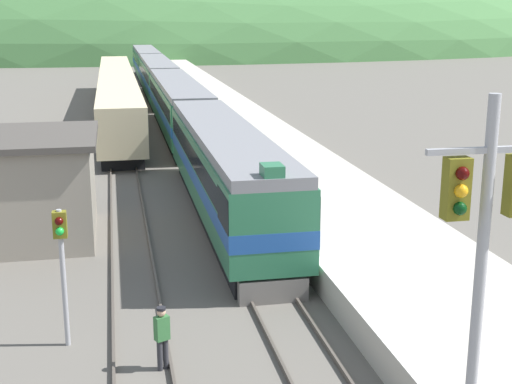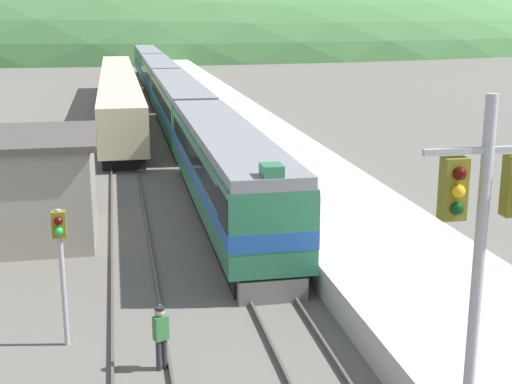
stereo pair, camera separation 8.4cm
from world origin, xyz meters
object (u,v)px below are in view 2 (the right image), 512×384
(carriage_third, at_px, (159,78))
(track_worker, at_px, (161,334))
(carriage_fourth, at_px, (148,62))
(siding_train, at_px, (119,94))
(signal_post_siding, at_px, (61,249))
(express_train_lead_car, at_px, (226,170))
(signal_mast_main, at_px, (480,252))
(carriage_second, at_px, (179,106))

(carriage_third, bearing_deg, track_worker, -93.67)
(carriage_fourth, bearing_deg, siding_train, -97.01)
(signal_post_siding, relative_size, track_worker, 2.26)
(siding_train, bearing_deg, express_train_lead_car, -82.74)
(express_train_lead_car, bearing_deg, carriage_third, 90.00)
(signal_mast_main, bearing_deg, carriage_fourth, 90.82)
(carriage_fourth, relative_size, signal_mast_main, 2.87)
(express_train_lead_car, height_order, signal_mast_main, signal_mast_main)
(carriage_third, height_order, signal_mast_main, signal_mast_main)
(express_train_lead_car, relative_size, carriage_second, 0.90)
(carriage_second, distance_m, carriage_fourth, 45.52)
(express_train_lead_car, relative_size, siding_train, 0.42)
(carriage_fourth, bearing_deg, track_worker, -92.63)
(express_train_lead_car, distance_m, track_worker, 13.64)
(signal_post_siding, bearing_deg, carriage_second, 79.47)
(carriage_second, height_order, carriage_fourth, same)
(carriage_second, height_order, carriage_third, same)
(siding_train, height_order, signal_post_siding, signal_post_siding)
(carriage_second, height_order, signal_mast_main, signal_mast_main)
(carriage_second, bearing_deg, carriage_third, 90.00)
(carriage_third, bearing_deg, siding_train, -110.09)
(siding_train, bearing_deg, carriage_second, -69.40)
(carriage_fourth, distance_m, signal_post_siding, 78.88)
(carriage_second, height_order, signal_post_siding, carriage_second)
(siding_train, xyz_separation_m, signal_post_siding, (-1.93, -44.34, 0.85))
(siding_train, xyz_separation_m, track_worker, (0.52, -46.21, -0.94))
(express_train_lead_car, relative_size, signal_post_siding, 5.13)
(express_train_lead_car, xyz_separation_m, signal_post_siding, (-6.15, -11.21, 0.57))
(signal_mast_main, bearing_deg, carriage_second, 91.73)
(carriage_second, bearing_deg, express_train_lead_car, -90.00)
(carriage_fourth, height_order, siding_train, carriage_fourth)
(express_train_lead_car, distance_m, signal_post_siding, 12.80)
(track_worker, bearing_deg, siding_train, 90.64)
(siding_train, height_order, track_worker, siding_train)
(carriage_fourth, xyz_separation_m, siding_train, (-4.22, -34.30, -0.27))
(carriage_second, bearing_deg, siding_train, 110.60)
(carriage_second, distance_m, signal_post_siding, 33.68)
(carriage_third, height_order, signal_post_siding, carriage_third)
(carriage_second, xyz_separation_m, signal_mast_main, (1.25, -41.40, 2.81))
(siding_train, bearing_deg, carriage_third, 69.91)
(carriage_third, relative_size, signal_mast_main, 2.87)
(carriage_second, bearing_deg, carriage_fourth, 90.00)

